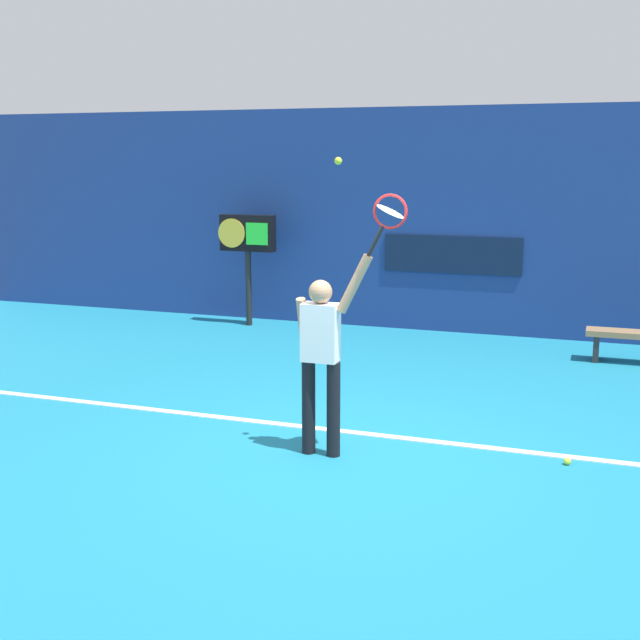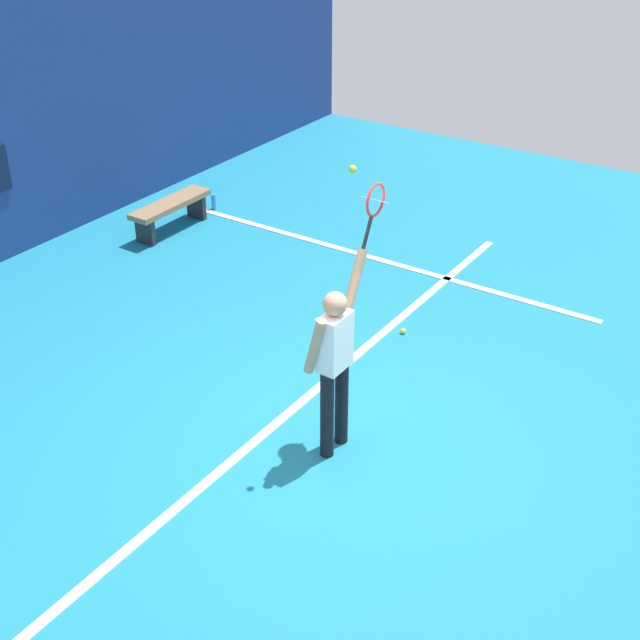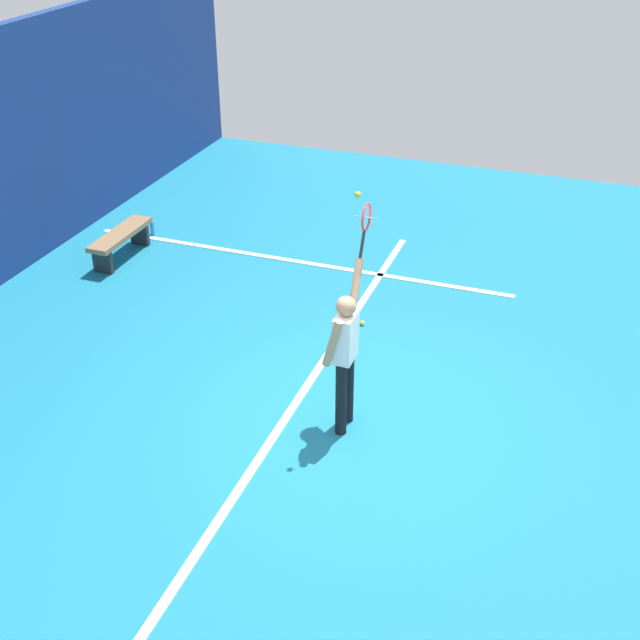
{
  "view_description": "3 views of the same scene",
  "coord_description": "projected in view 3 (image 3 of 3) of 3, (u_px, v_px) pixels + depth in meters",
  "views": [
    {
      "loc": [
        2.3,
        -7.17,
        2.81
      ],
      "look_at": [
        -0.24,
        0.11,
        1.26
      ],
      "focal_mm": 46.01,
      "sensor_mm": 36.0,
      "label": 1
    },
    {
      "loc": [
        -5.79,
        -3.72,
        5.27
      ],
      "look_at": [
        -0.04,
        0.12,
        1.28
      ],
      "focal_mm": 49.12,
      "sensor_mm": 36.0,
      "label": 2
    },
    {
      "loc": [
        -7.43,
        -2.47,
        5.85
      ],
      "look_at": [
        -0.43,
        0.08,
        1.52
      ],
      "focal_mm": 46.64,
      "sensor_mm": 36.0,
      "label": 3
    }
  ],
  "objects": [
    {
      "name": "court_sideline",
      "position": [
        294.0,
        261.0,
        13.25
      ],
      "size": [
        0.1,
        7.0,
        0.01
      ],
      "primitive_type": "cube",
      "color": "white",
      "rests_on": "ground_plane"
    },
    {
      "name": "court_baseline",
      "position": [
        294.0,
        406.0,
        9.87
      ],
      "size": [
        10.0,
        0.1,
        0.01
      ],
      "primitive_type": "cube",
      "color": "white",
      "rests_on": "ground_plane"
    },
    {
      "name": "ground_plane",
      "position": [
        339.0,
        416.0,
        9.7
      ],
      "size": [
        18.0,
        18.0,
        0.0
      ],
      "primitive_type": "plane",
      "color": "teal"
    },
    {
      "name": "tennis_player",
      "position": [
        345.0,
        351.0,
        9.04
      ],
      "size": [
        0.74,
        0.31,
        1.95
      ],
      "color": "black",
      "rests_on": "ground_plane"
    },
    {
      "name": "tennis_ball",
      "position": [
        358.0,
        195.0,
        8.29
      ],
      "size": [
        0.07,
        0.07,
        0.07
      ],
      "primitive_type": "sphere",
      "color": "#CCE033"
    },
    {
      "name": "spare_ball",
      "position": [
        362.0,
        323.0,
        11.5
      ],
      "size": [
        0.07,
        0.07,
        0.07
      ],
      "primitive_type": "sphere",
      "color": "#CCE033",
      "rests_on": "ground_plane"
    },
    {
      "name": "tennis_racket",
      "position": [
        366.0,
        220.0,
        8.9
      ],
      "size": [
        0.42,
        0.27,
        0.62
      ],
      "color": "black"
    },
    {
      "name": "water_bottle",
      "position": [
        152.0,
        228.0,
        14.08
      ],
      "size": [
        0.07,
        0.07,
        0.24
      ],
      "primitive_type": "cylinder",
      "color": "#338CD8",
      "rests_on": "ground_plane"
    },
    {
      "name": "court_bench",
      "position": [
        121.0,
        239.0,
        13.2
      ],
      "size": [
        1.4,
        0.36,
        0.45
      ],
      "color": "olive",
      "rests_on": "ground_plane"
    }
  ]
}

